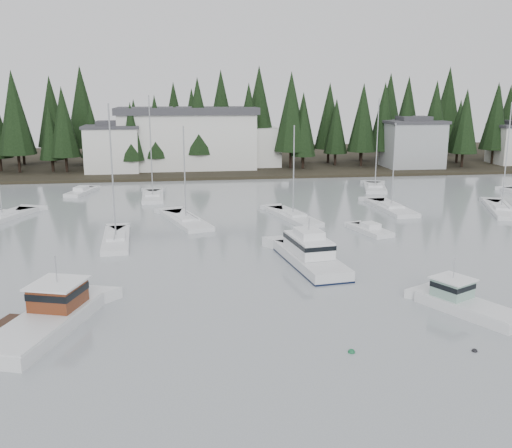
{
  "coord_description": "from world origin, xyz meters",
  "views": [
    {
      "loc": [
        -6.82,
        -22.47,
        14.43
      ],
      "look_at": [
        0.04,
        27.64,
        2.5
      ],
      "focal_mm": 40.0,
      "sensor_mm": 36.0,
      "label": 1
    }
  ],
  "objects_px": {
    "sailboat_4": "(186,222)",
    "house_east_a": "(412,143)",
    "sailboat_5": "(293,218)",
    "sailboat_10": "(391,209)",
    "sailboat_1": "(375,189)",
    "sailboat_7": "(153,198)",
    "runabout_1": "(370,231)",
    "harbor_inn": "(199,139)",
    "lobster_boat_teal": "(465,305)",
    "sailboat_9": "(3,218)",
    "sailboat_2": "(501,211)",
    "cabin_cruiser_center": "(310,257)",
    "house_west": "(113,148)",
    "sailboat_3": "(116,241)",
    "lobster_boat_brown": "(46,321)",
    "runabout_3": "(82,193)"
  },
  "relations": [
    {
      "from": "sailboat_4",
      "to": "house_east_a",
      "type": "bearing_deg",
      "value": -65.03
    },
    {
      "from": "sailboat_5",
      "to": "sailboat_10",
      "type": "distance_m",
      "value": 13.39
    },
    {
      "from": "sailboat_1",
      "to": "sailboat_7",
      "type": "bearing_deg",
      "value": 110.82
    },
    {
      "from": "runabout_1",
      "to": "harbor_inn",
      "type": "bearing_deg",
      "value": 2.41
    },
    {
      "from": "harbor_inn",
      "to": "runabout_1",
      "type": "distance_m",
      "value": 52.33
    },
    {
      "from": "lobster_boat_teal",
      "to": "sailboat_10",
      "type": "xyz_separation_m",
      "value": [
        7.25,
        32.51,
        -0.43
      ]
    },
    {
      "from": "sailboat_9",
      "to": "sailboat_10",
      "type": "relative_size",
      "value": 1.16
    },
    {
      "from": "sailboat_4",
      "to": "sailboat_10",
      "type": "height_order",
      "value": "sailboat_4"
    },
    {
      "from": "sailboat_9",
      "to": "sailboat_2",
      "type": "bearing_deg",
      "value": -71.17
    },
    {
      "from": "sailboat_5",
      "to": "sailboat_10",
      "type": "xyz_separation_m",
      "value": [
        13.01,
        3.17,
        -0.0
      ]
    },
    {
      "from": "sailboat_4",
      "to": "runabout_1",
      "type": "height_order",
      "value": "sailboat_4"
    },
    {
      "from": "cabin_cruiser_center",
      "to": "harbor_inn",
      "type": "bearing_deg",
      "value": -1.05
    },
    {
      "from": "house_east_a",
      "to": "sailboat_7",
      "type": "relative_size",
      "value": 0.74
    },
    {
      "from": "sailboat_4",
      "to": "sailboat_7",
      "type": "relative_size",
      "value": 0.78
    },
    {
      "from": "house_west",
      "to": "lobster_boat_teal",
      "type": "distance_m",
      "value": 74.39
    },
    {
      "from": "house_east_a",
      "to": "house_west",
      "type": "bearing_deg",
      "value": 178.94
    },
    {
      "from": "house_east_a",
      "to": "sailboat_10",
      "type": "distance_m",
      "value": 38.73
    },
    {
      "from": "sailboat_5",
      "to": "lobster_boat_teal",
      "type": "bearing_deg",
      "value": 176.7
    },
    {
      "from": "sailboat_3",
      "to": "runabout_1",
      "type": "bearing_deg",
      "value": -93.01
    },
    {
      "from": "sailboat_1",
      "to": "sailboat_3",
      "type": "relative_size",
      "value": 1.0
    },
    {
      "from": "runabout_1",
      "to": "sailboat_1",
      "type": "bearing_deg",
      "value": -35.42
    },
    {
      "from": "house_east_a",
      "to": "sailboat_4",
      "type": "xyz_separation_m",
      "value": [
        -42.16,
        -38.06,
        -4.86
      ]
    },
    {
      "from": "lobster_boat_teal",
      "to": "sailboat_3",
      "type": "distance_m",
      "value": 32.81
    },
    {
      "from": "sailboat_5",
      "to": "sailboat_10",
      "type": "height_order",
      "value": "sailboat_5"
    },
    {
      "from": "lobster_boat_teal",
      "to": "sailboat_5",
      "type": "distance_m",
      "value": 29.9
    },
    {
      "from": "lobster_boat_brown",
      "to": "sailboat_4",
      "type": "height_order",
      "value": "sailboat_4"
    },
    {
      "from": "sailboat_3",
      "to": "sailboat_5",
      "type": "height_order",
      "value": "sailboat_3"
    },
    {
      "from": "house_west",
      "to": "house_east_a",
      "type": "relative_size",
      "value": 0.9
    },
    {
      "from": "sailboat_7",
      "to": "sailboat_9",
      "type": "xyz_separation_m",
      "value": [
        -16.62,
        -10.52,
        -0.02
      ]
    },
    {
      "from": "house_west",
      "to": "lobster_boat_brown",
      "type": "xyz_separation_m",
      "value": [
        2.76,
        -67.19,
        -4.1
      ]
    },
    {
      "from": "lobster_boat_brown",
      "to": "cabin_cruiser_center",
      "type": "bearing_deg",
      "value": -42.25
    },
    {
      "from": "house_east_a",
      "to": "sailboat_4",
      "type": "bearing_deg",
      "value": -137.93
    },
    {
      "from": "sailboat_5",
      "to": "runabout_3",
      "type": "relative_size",
      "value": 1.55
    },
    {
      "from": "harbor_inn",
      "to": "cabin_cruiser_center",
      "type": "xyz_separation_m",
      "value": [
        6.93,
        -59.58,
        -5.09
      ]
    },
    {
      "from": "lobster_boat_teal",
      "to": "sailboat_10",
      "type": "height_order",
      "value": "sailboat_10"
    },
    {
      "from": "harbor_inn",
      "to": "sailboat_9",
      "type": "height_order",
      "value": "sailboat_9"
    },
    {
      "from": "sailboat_4",
      "to": "sailboat_5",
      "type": "bearing_deg",
      "value": -105.31
    },
    {
      "from": "sailboat_4",
      "to": "runabout_3",
      "type": "relative_size",
      "value": 1.56
    },
    {
      "from": "harbor_inn",
      "to": "lobster_boat_teal",
      "type": "height_order",
      "value": "harbor_inn"
    },
    {
      "from": "sailboat_10",
      "to": "runabout_1",
      "type": "xyz_separation_m",
      "value": [
        -6.37,
        -10.77,
        0.08
      ]
    },
    {
      "from": "cabin_cruiser_center",
      "to": "sailboat_7",
      "type": "xyz_separation_m",
      "value": [
        -14.36,
        32.38,
        -0.6
      ]
    },
    {
      "from": "sailboat_4",
      "to": "cabin_cruiser_center",
      "type": "bearing_deg",
      "value": -166.57
    },
    {
      "from": "sailboat_1",
      "to": "sailboat_5",
      "type": "distance_m",
      "value": 23.92
    },
    {
      "from": "sailboat_7",
      "to": "sailboat_9",
      "type": "distance_m",
      "value": 19.67
    },
    {
      "from": "sailboat_1",
      "to": "sailboat_3",
      "type": "bearing_deg",
      "value": 141.83
    },
    {
      "from": "sailboat_10",
      "to": "sailboat_4",
      "type": "bearing_deg",
      "value": 95.61
    },
    {
      "from": "sailboat_1",
      "to": "sailboat_4",
      "type": "bearing_deg",
      "value": 138.34
    },
    {
      "from": "sailboat_1",
      "to": "runabout_3",
      "type": "xyz_separation_m",
      "value": [
        -42.72,
        2.18,
        0.06
      ]
    },
    {
      "from": "harbor_inn",
      "to": "sailboat_1",
      "type": "height_order",
      "value": "sailboat_1"
    },
    {
      "from": "sailboat_3",
      "to": "sailboat_7",
      "type": "height_order",
      "value": "sailboat_7"
    }
  ]
}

